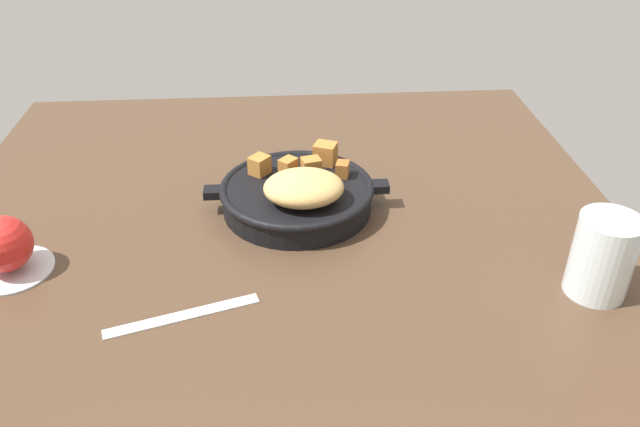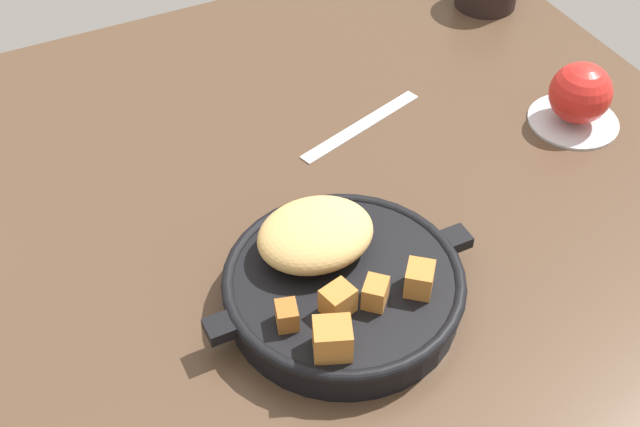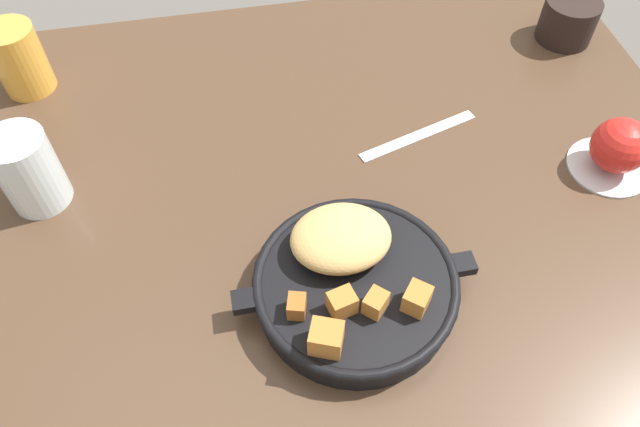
{
  "view_description": "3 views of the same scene",
  "coord_description": "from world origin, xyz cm",
  "px_view_note": "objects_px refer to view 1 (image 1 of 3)",
  "views": [
    {
      "loc": [
        0.35,
        72.06,
        49.15
      ],
      "look_at": [
        -4.63,
        0.88,
        3.66
      ],
      "focal_mm": 35.79,
      "sensor_mm": 36.0,
      "label": 1
    },
    {
      "loc": [
        -26.08,
        -50.01,
        60.43
      ],
      "look_at": [
        -0.84,
        1.07,
        4.54
      ],
      "focal_mm": 47.0,
      "sensor_mm": 36.0,
      "label": 2
    },
    {
      "loc": [
        -12.22,
        -38.16,
        58.91
      ],
      "look_at": [
        -4.2,
        3.1,
        3.39
      ],
      "focal_mm": 34.01,
      "sensor_mm": 36.0,
      "label": 3
    }
  ],
  "objects_px": {
    "butter_knife": "(186,315)",
    "water_glass_tall": "(605,256)",
    "cast_iron_skillet": "(301,193)",
    "red_apple": "(6,244)"
  },
  "relations": [
    {
      "from": "red_apple",
      "to": "water_glass_tall",
      "type": "bearing_deg",
      "value": 172.94
    },
    {
      "from": "butter_knife",
      "to": "water_glass_tall",
      "type": "relative_size",
      "value": 1.74
    },
    {
      "from": "cast_iron_skillet",
      "to": "butter_knife",
      "type": "distance_m",
      "value": 0.26
    },
    {
      "from": "cast_iron_skillet",
      "to": "red_apple",
      "type": "xyz_separation_m",
      "value": [
        0.37,
        0.12,
        0.01
      ]
    },
    {
      "from": "cast_iron_skillet",
      "to": "water_glass_tall",
      "type": "relative_size",
      "value": 2.59
    },
    {
      "from": "water_glass_tall",
      "to": "cast_iron_skillet",
      "type": "bearing_deg",
      "value": -30.82
    },
    {
      "from": "red_apple",
      "to": "water_glass_tall",
      "type": "xyz_separation_m",
      "value": [
        -0.71,
        0.09,
        0.01
      ]
    },
    {
      "from": "red_apple",
      "to": "butter_knife",
      "type": "height_order",
      "value": "red_apple"
    },
    {
      "from": "cast_iron_skillet",
      "to": "water_glass_tall",
      "type": "bearing_deg",
      "value": 149.18
    },
    {
      "from": "red_apple",
      "to": "butter_knife",
      "type": "distance_m",
      "value": 0.25
    }
  ]
}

